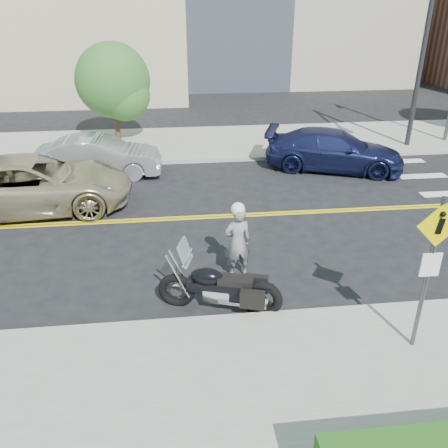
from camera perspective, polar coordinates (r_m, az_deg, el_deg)
name	(u,v)px	position (r m, az deg, el deg)	size (l,w,h in m)	color
ground_plane	(179,218)	(14.21, -5.47, 0.67)	(120.00, 120.00, 0.00)	black
sidewalk_near	(192,419)	(8.05, -3.90, -22.33)	(60.00, 5.00, 0.15)	#9E9B91
sidewalk_far	(174,144)	(21.21, -6.05, 9.57)	(60.00, 5.00, 0.15)	#9E9B91
traffic_light	(439,34)	(20.61, 24.43, 20.11)	(0.28, 4.50, 7.00)	black
pedestrian_sign	(431,261)	(8.84, 23.61, -4.12)	(0.78, 0.08, 3.00)	#4C4C51
motorcyclist	(238,240)	(10.94, 1.64, -1.96)	(0.72, 0.54, 1.88)	#AEAFB3
motorcycle	(220,278)	(9.84, -0.51, -6.51)	(2.56, 0.78, 1.56)	black
suv	(32,184)	(15.60, -22.10, 4.48)	(2.75, 5.96, 1.66)	tan
parked_car_silver	(99,157)	(17.85, -14.83, 7.84)	(1.55, 4.44, 1.46)	#A2A4A9
parked_car_blue	(334,150)	(18.45, 13.09, 8.65)	(2.08, 5.10, 1.48)	#171C46
tree_far_a	(113,80)	(21.43, -13.24, 16.47)	(3.14, 3.14, 4.29)	#382619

